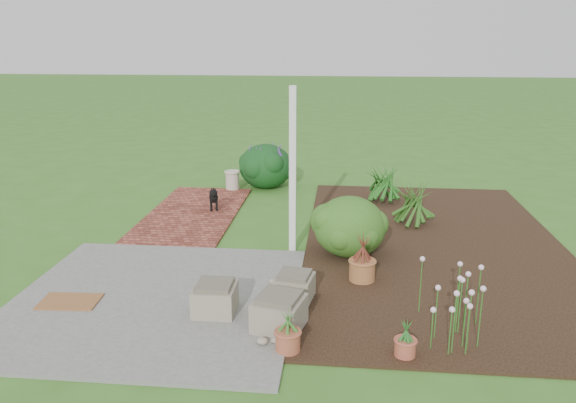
# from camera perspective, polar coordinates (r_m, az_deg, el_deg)

# --- Properties ---
(ground) EXTENTS (80.00, 80.00, 0.00)m
(ground) POSITION_cam_1_polar(r_m,az_deg,el_deg) (8.59, -1.60, -5.20)
(ground) COLOR #396620
(ground) RESTS_ON ground
(concrete_patio) EXTENTS (3.50, 3.50, 0.04)m
(concrete_patio) POSITION_cam_1_polar(r_m,az_deg,el_deg) (7.29, -13.34, -9.60)
(concrete_patio) COLOR #62625F
(concrete_patio) RESTS_ON ground
(brick_path) EXTENTS (1.60, 3.50, 0.04)m
(brick_path) POSITION_cam_1_polar(r_m,az_deg,el_deg) (10.53, -9.60, -1.19)
(brick_path) COLOR maroon
(brick_path) RESTS_ON ground
(garden_bed) EXTENTS (4.00, 7.00, 0.03)m
(garden_bed) POSITION_cam_1_polar(r_m,az_deg,el_deg) (9.11, 14.66, -4.37)
(garden_bed) COLOR black
(garden_bed) RESTS_ON ground
(veranda_post) EXTENTS (0.10, 0.10, 2.50)m
(veranda_post) POSITION_cam_1_polar(r_m,az_deg,el_deg) (8.28, 0.48, 3.05)
(veranda_post) COLOR white
(veranda_post) RESTS_ON ground
(stone_trough_near) EXTENTS (0.63, 0.63, 0.34)m
(stone_trough_near) POSITION_cam_1_polar(r_m,az_deg,el_deg) (6.35, -0.89, -11.30)
(stone_trough_near) COLOR #786D5D
(stone_trough_near) RESTS_ON concrete_patio
(stone_trough_mid) EXTENTS (0.49, 0.49, 0.32)m
(stone_trough_mid) POSITION_cam_1_polar(r_m,az_deg,el_deg) (6.74, -7.43, -9.83)
(stone_trough_mid) COLOR gray
(stone_trough_mid) RESTS_ON concrete_patio
(stone_trough_far) EXTENTS (0.51, 0.51, 0.30)m
(stone_trough_far) POSITION_cam_1_polar(r_m,az_deg,el_deg) (7.00, 0.64, -8.74)
(stone_trough_far) COLOR gray
(stone_trough_far) RESTS_ON concrete_patio
(coir_doormat) EXTENTS (0.73, 0.50, 0.02)m
(coir_doormat) POSITION_cam_1_polar(r_m,az_deg,el_deg) (7.47, -21.29, -9.43)
(coir_doormat) COLOR brown
(coir_doormat) RESTS_ON concrete_patio
(black_dog) EXTENTS (0.23, 0.49, 0.43)m
(black_dog) POSITION_cam_1_polar(r_m,az_deg,el_deg) (10.55, -7.57, 0.49)
(black_dog) COLOR black
(black_dog) RESTS_ON brick_path
(cream_ceramic_urn) EXTENTS (0.37, 0.37, 0.38)m
(cream_ceramic_urn) POSITION_cam_1_polar(r_m,az_deg,el_deg) (11.99, -5.67, 2.17)
(cream_ceramic_urn) COLOR #C0AF9E
(cream_ceramic_urn) RESTS_ON brick_path
(evergreen_shrub) EXTENTS (1.37, 1.37, 0.91)m
(evergreen_shrub) POSITION_cam_1_polar(r_m,az_deg,el_deg) (8.36, 6.28, -2.38)
(evergreen_shrub) COLOR #0E420C
(evergreen_shrub) RESTS_ON garden_bed
(agapanthus_clump_back) EXTENTS (1.31, 1.31, 0.89)m
(agapanthus_clump_back) POSITION_cam_1_polar(r_m,az_deg,el_deg) (9.87, 12.59, 0.21)
(agapanthus_clump_back) COLOR #0B3710
(agapanthus_clump_back) RESTS_ON garden_bed
(agapanthus_clump_front) EXTENTS (1.26, 1.26, 0.90)m
(agapanthus_clump_front) POSITION_cam_1_polar(r_m,az_deg,el_deg) (11.12, 9.66, 2.21)
(agapanthus_clump_front) COLOR #13360A
(agapanthus_clump_front) RESTS_ON garden_bed
(pink_flower_patch) EXTENTS (1.43, 1.43, 0.71)m
(pink_flower_patch) POSITION_cam_1_polar(r_m,az_deg,el_deg) (6.41, 15.06, -9.85)
(pink_flower_patch) COLOR #113D0F
(pink_flower_patch) RESTS_ON garden_bed
(terracotta_pot_bronze) EXTENTS (0.37, 0.37, 0.28)m
(terracotta_pot_bronze) POSITION_cam_1_polar(r_m,az_deg,el_deg) (7.60, 7.54, -6.93)
(terracotta_pot_bronze) COLOR #965C32
(terracotta_pot_bronze) RESTS_ON garden_bed
(terracotta_pot_small_left) EXTENTS (0.28, 0.28, 0.18)m
(terracotta_pot_small_left) POSITION_cam_1_polar(r_m,az_deg,el_deg) (6.03, 11.82, -14.29)
(terracotta_pot_small_left) COLOR #A74E38
(terracotta_pot_small_left) RESTS_ON garden_bed
(terracotta_pot_small_right) EXTENTS (0.29, 0.29, 0.22)m
(terracotta_pot_small_right) POSITION_cam_1_polar(r_m,az_deg,el_deg) (5.98, -0.01, -13.95)
(terracotta_pot_small_right) COLOR #9D4F35
(terracotta_pot_small_right) RESTS_ON garden_bed
(purple_flowering_bush) EXTENTS (1.41, 1.41, 0.97)m
(purple_flowering_bush) POSITION_cam_1_polar(r_m,az_deg,el_deg) (12.20, -2.28, 3.72)
(purple_flowering_bush) COLOR black
(purple_flowering_bush) RESTS_ON ground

